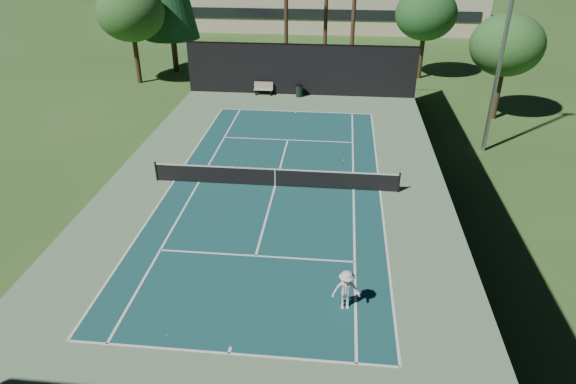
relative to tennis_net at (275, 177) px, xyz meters
name	(u,v)px	position (x,y,z in m)	size (l,w,h in m)	color
ground	(275,186)	(0.00, 0.00, -0.56)	(160.00, 160.00, 0.00)	#305821
apron_slab	(275,186)	(0.00, 0.00, -0.55)	(18.00, 32.00, 0.01)	#66885F
court_surface	(275,186)	(0.00, 0.00, -0.55)	(10.97, 23.77, 0.01)	#17494A
court_lines	(275,186)	(0.00, 0.00, -0.54)	(11.07, 23.87, 0.01)	white
tennis_net	(275,177)	(0.00, 0.00, 0.00)	(12.90, 0.10, 1.10)	black
fence	(275,151)	(0.00, 0.06, 1.45)	(18.04, 32.05, 4.03)	black
player	(346,290)	(3.74, -9.23, 0.24)	(1.03, 0.59, 1.60)	silver
tennis_ball_a	(167,335)	(-2.25, -11.29, -0.53)	(0.06, 0.06, 0.06)	#B7DA31
tennis_ball_b	(204,168)	(-4.25, 1.76, -0.52)	(0.08, 0.08, 0.08)	#D4E734
tennis_ball_c	(344,160)	(3.57, 3.60, -0.52)	(0.08, 0.08, 0.08)	#CDDE32
tennis_ball_d	(237,160)	(-2.60, 2.98, -0.52)	(0.08, 0.08, 0.08)	#C1DE32
park_bench	(263,88)	(-2.93, 15.70, -0.01)	(1.50, 0.45, 1.02)	#BAB19A
trash_bin	(299,91)	(-0.04, 15.48, -0.08)	(0.56, 0.56, 0.95)	black
decid_tree_a	(426,14)	(10.00, 22.00, 4.86)	(5.12, 5.12, 7.62)	#3F2F1B
decid_tree_b	(507,45)	(14.00, 12.00, 4.52)	(4.80, 4.80, 7.14)	#4A331F
decid_tree_c	(131,13)	(-14.00, 18.00, 5.21)	(5.44, 5.44, 8.09)	#45331D
light_pole	(504,42)	(12.00, 6.00, 5.90)	(0.90, 0.25, 12.22)	#94969C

